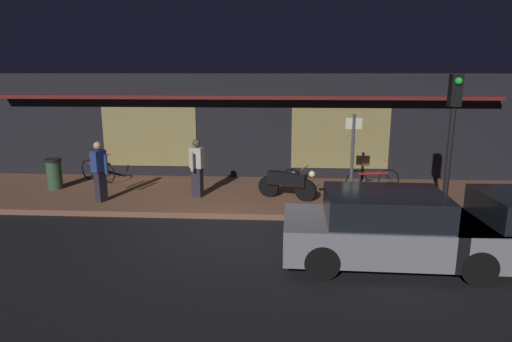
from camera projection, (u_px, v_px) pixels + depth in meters
name	position (u px, v px, depth m)	size (l,w,h in m)	color
ground_plane	(225.00, 234.00, 10.07)	(60.00, 60.00, 0.00)	black
sidewalk_slab	(238.00, 195.00, 12.97)	(18.00, 4.00, 0.15)	brown
storefront_building	(247.00, 124.00, 15.89)	(18.00, 3.30, 3.60)	black
motorcycle	(288.00, 182.00, 12.22)	(1.64, 0.79, 0.97)	black
bicycle_parked	(372.00, 180.00, 13.04)	(1.64, 0.46, 0.91)	black
bicycle_extra	(98.00, 170.00, 14.25)	(1.47, 0.85, 0.91)	black
person_photographer	(99.00, 170.00, 11.89)	(0.60, 0.44, 1.67)	#28232D
person_bystander	(197.00, 167.00, 12.33)	(0.43, 0.60, 1.67)	#28232D
sign_post	(352.00, 152.00, 11.84)	(0.44, 0.09, 2.40)	#47474C
trash_bin	(54.00, 174.00, 13.30)	(0.48, 0.48, 0.93)	#2D4C33
traffic_light_pole	(452.00, 126.00, 9.69)	(0.24, 0.33, 3.60)	black
parked_car_near	(389.00, 228.00, 8.39)	(4.14, 1.85, 1.42)	black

